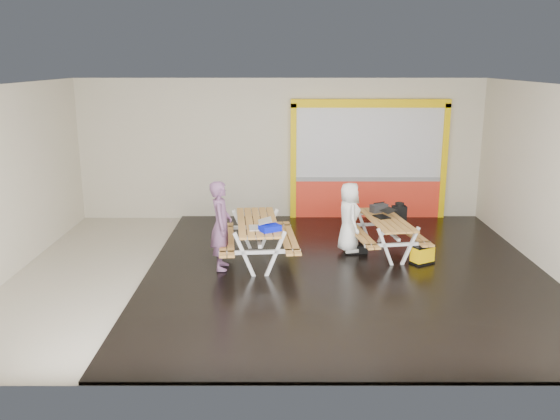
{
  "coord_description": "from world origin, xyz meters",
  "views": [
    {
      "loc": [
        0.0,
        -10.51,
        3.91
      ],
      "look_at": [
        0.0,
        0.9,
        1.0
      ],
      "focal_mm": 37.7,
      "sensor_mm": 36.0,
      "label": 1
    }
  ],
  "objects_px": {
    "person_left": "(221,225)",
    "laptop_left": "(259,225)",
    "picnic_table_right": "(386,227)",
    "picnic_table_left": "(257,231)",
    "toolbox": "(379,208)",
    "fluke_bag": "(422,254)",
    "backpack": "(399,214)",
    "person_right": "(349,217)",
    "blue_pouch": "(270,228)",
    "dark_case": "(356,248)",
    "laptop_right": "(384,214)"
  },
  "relations": [
    {
      "from": "person_right",
      "to": "blue_pouch",
      "type": "bearing_deg",
      "value": 116.8
    },
    {
      "from": "person_right",
      "to": "laptop_right",
      "type": "relative_size",
      "value": 2.95
    },
    {
      "from": "person_left",
      "to": "fluke_bag",
      "type": "distance_m",
      "value": 3.97
    },
    {
      "from": "fluke_bag",
      "to": "backpack",
      "type": "bearing_deg",
      "value": 99.81
    },
    {
      "from": "laptop_left",
      "to": "fluke_bag",
      "type": "xyz_separation_m",
      "value": [
        3.17,
        0.38,
        -0.7
      ]
    },
    {
      "from": "person_left",
      "to": "laptop_right",
      "type": "bearing_deg",
      "value": -72.08
    },
    {
      "from": "backpack",
      "to": "dark_case",
      "type": "distance_m",
      "value": 1.29
    },
    {
      "from": "person_left",
      "to": "laptop_left",
      "type": "xyz_separation_m",
      "value": [
        0.72,
        -0.05,
        0.02
      ]
    },
    {
      "from": "picnic_table_right",
      "to": "toolbox",
      "type": "relative_size",
      "value": 5.18
    },
    {
      "from": "picnic_table_right",
      "to": "laptop_left",
      "type": "distance_m",
      "value": 2.77
    },
    {
      "from": "toolbox",
      "to": "dark_case",
      "type": "distance_m",
      "value": 1.04
    },
    {
      "from": "picnic_table_right",
      "to": "picnic_table_left",
      "type": "bearing_deg",
      "value": -168.9
    },
    {
      "from": "person_right",
      "to": "backpack",
      "type": "distance_m",
      "value": 1.33
    },
    {
      "from": "person_right",
      "to": "fluke_bag",
      "type": "relative_size",
      "value": 2.79
    },
    {
      "from": "dark_case",
      "to": "toolbox",
      "type": "bearing_deg",
      "value": 43.95
    },
    {
      "from": "picnic_table_left",
      "to": "laptop_right",
      "type": "relative_size",
      "value": 4.77
    },
    {
      "from": "person_left",
      "to": "person_right",
      "type": "xyz_separation_m",
      "value": [
        2.51,
        0.97,
        -0.1
      ]
    },
    {
      "from": "laptop_left",
      "to": "person_left",
      "type": "bearing_deg",
      "value": 175.89
    },
    {
      "from": "picnic_table_left",
      "to": "laptop_left",
      "type": "distance_m",
      "value": 0.58
    },
    {
      "from": "laptop_left",
      "to": "picnic_table_left",
      "type": "bearing_deg",
      "value": 96.55
    },
    {
      "from": "picnic_table_right",
      "to": "person_left",
      "type": "relative_size",
      "value": 1.24
    },
    {
      "from": "fluke_bag",
      "to": "picnic_table_left",
      "type": "bearing_deg",
      "value": 177.62
    },
    {
      "from": "backpack",
      "to": "dark_case",
      "type": "bearing_deg",
      "value": -148.76
    },
    {
      "from": "person_left",
      "to": "laptop_left",
      "type": "bearing_deg",
      "value": -95.15
    },
    {
      "from": "person_left",
      "to": "picnic_table_right",
      "type": "bearing_deg",
      "value": -74.53
    },
    {
      "from": "picnic_table_right",
      "to": "backpack",
      "type": "height_order",
      "value": "backpack"
    },
    {
      "from": "picnic_table_left",
      "to": "blue_pouch",
      "type": "relative_size",
      "value": 6.37
    },
    {
      "from": "blue_pouch",
      "to": "laptop_right",
      "type": "bearing_deg",
      "value": 29.88
    },
    {
      "from": "laptop_right",
      "to": "backpack",
      "type": "distance_m",
      "value": 0.66
    },
    {
      "from": "toolbox",
      "to": "fluke_bag",
      "type": "relative_size",
      "value": 0.79
    },
    {
      "from": "backpack",
      "to": "laptop_left",
      "type": "bearing_deg",
      "value": -150.43
    },
    {
      "from": "laptop_right",
      "to": "blue_pouch",
      "type": "distance_m",
      "value": 2.69
    },
    {
      "from": "picnic_table_left",
      "to": "blue_pouch",
      "type": "distance_m",
      "value": 0.77
    },
    {
      "from": "picnic_table_right",
      "to": "blue_pouch",
      "type": "xyz_separation_m",
      "value": [
        -2.36,
        -1.19,
        0.33
      ]
    },
    {
      "from": "picnic_table_right",
      "to": "laptop_right",
      "type": "height_order",
      "value": "laptop_right"
    },
    {
      "from": "person_right",
      "to": "backpack",
      "type": "height_order",
      "value": "person_right"
    },
    {
      "from": "fluke_bag",
      "to": "person_right",
      "type": "bearing_deg",
      "value": 154.83
    },
    {
      "from": "person_left",
      "to": "dark_case",
      "type": "height_order",
      "value": "person_left"
    },
    {
      "from": "picnic_table_left",
      "to": "laptop_left",
      "type": "xyz_separation_m",
      "value": [
        0.06,
        -0.51,
        0.26
      ]
    },
    {
      "from": "picnic_table_right",
      "to": "toolbox",
      "type": "xyz_separation_m",
      "value": [
        -0.06,
        0.56,
        0.26
      ]
    },
    {
      "from": "picnic_table_right",
      "to": "backpack",
      "type": "distance_m",
      "value": 0.77
    },
    {
      "from": "person_right",
      "to": "fluke_bag",
      "type": "bearing_deg",
      "value": -125.25
    },
    {
      "from": "laptop_left",
      "to": "fluke_bag",
      "type": "height_order",
      "value": "laptop_left"
    },
    {
      "from": "laptop_left",
      "to": "dark_case",
      "type": "distance_m",
      "value": 2.37
    },
    {
      "from": "picnic_table_left",
      "to": "picnic_table_right",
      "type": "distance_m",
      "value": 2.67
    },
    {
      "from": "toolbox",
      "to": "backpack",
      "type": "bearing_deg",
      "value": 10.67
    },
    {
      "from": "person_left",
      "to": "backpack",
      "type": "relative_size",
      "value": 3.42
    },
    {
      "from": "person_left",
      "to": "person_right",
      "type": "bearing_deg",
      "value": -69.9
    },
    {
      "from": "toolbox",
      "to": "person_right",
      "type": "bearing_deg",
      "value": -141.16
    },
    {
      "from": "picnic_table_right",
      "to": "fluke_bag",
      "type": "height_order",
      "value": "picnic_table_right"
    }
  ]
}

